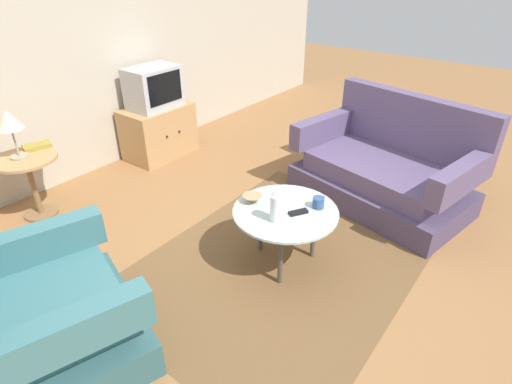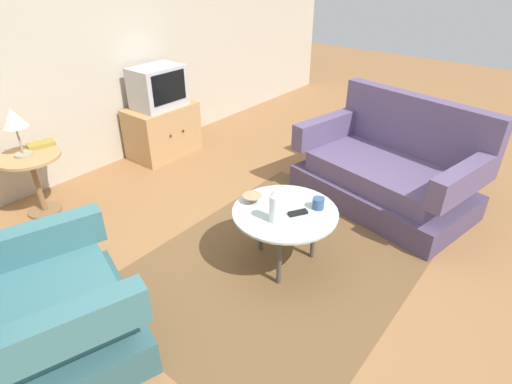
{
  "view_description": "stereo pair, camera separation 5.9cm",
  "coord_description": "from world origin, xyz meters",
  "px_view_note": "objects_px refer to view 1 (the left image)",
  "views": [
    {
      "loc": [
        -2.02,
        -1.39,
        2.08
      ],
      "look_at": [
        0.06,
        0.21,
        0.55
      ],
      "focal_mm": 28.74,
      "sensor_mm": 36.0,
      "label": 1
    },
    {
      "loc": [
        -1.99,
        -1.44,
        2.08
      ],
      "look_at": [
        0.06,
        0.21,
        0.55
      ],
      "focal_mm": 28.74,
      "sensor_mm": 36.0,
      "label": 2
    }
  ],
  "objects_px": {
    "couch": "(386,170)",
    "tv_stand": "(159,131)",
    "bowl": "(252,199)",
    "coffee_table": "(285,215)",
    "book": "(37,146)",
    "television": "(154,88)",
    "armchair": "(45,318)",
    "side_table": "(29,174)",
    "mug": "(319,202)",
    "vase": "(276,205)",
    "tv_remote_dark": "(298,212)",
    "table_lamp": "(9,122)"
  },
  "relations": [
    {
      "from": "side_table",
      "to": "couch",
      "type": "bearing_deg",
      "value": -47.52
    },
    {
      "from": "armchair",
      "to": "side_table",
      "type": "height_order",
      "value": "armchair"
    },
    {
      "from": "bowl",
      "to": "tv_remote_dark",
      "type": "bearing_deg",
      "value": -78.39
    },
    {
      "from": "coffee_table",
      "to": "bowl",
      "type": "height_order",
      "value": "bowl"
    },
    {
      "from": "tv_stand",
      "to": "tv_remote_dark",
      "type": "xyz_separation_m",
      "value": [
        -0.73,
        -2.37,
        0.19
      ]
    },
    {
      "from": "couch",
      "to": "table_lamp",
      "type": "distance_m",
      "value": 3.31
    },
    {
      "from": "armchair",
      "to": "couch",
      "type": "relative_size",
      "value": 0.7
    },
    {
      "from": "book",
      "to": "tv_stand",
      "type": "bearing_deg",
      "value": 14.77
    },
    {
      "from": "coffee_table",
      "to": "book",
      "type": "height_order",
      "value": "book"
    },
    {
      "from": "mug",
      "to": "book",
      "type": "distance_m",
      "value": 2.55
    },
    {
      "from": "coffee_table",
      "to": "mug",
      "type": "height_order",
      "value": "mug"
    },
    {
      "from": "vase",
      "to": "bowl",
      "type": "xyz_separation_m",
      "value": [
        0.1,
        0.28,
        -0.1
      ]
    },
    {
      "from": "mug",
      "to": "tv_remote_dark",
      "type": "xyz_separation_m",
      "value": [
        -0.16,
        0.07,
        -0.03
      ]
    },
    {
      "from": "tv_stand",
      "to": "television",
      "type": "relative_size",
      "value": 1.39
    },
    {
      "from": "bowl",
      "to": "tv_remote_dark",
      "type": "distance_m",
      "value": 0.37
    },
    {
      "from": "table_lamp",
      "to": "mug",
      "type": "xyz_separation_m",
      "value": [
        1.01,
        -2.34,
        -0.38
      ]
    },
    {
      "from": "tv_remote_dark",
      "to": "side_table",
      "type": "bearing_deg",
      "value": -38.77
    },
    {
      "from": "tv_stand",
      "to": "mug",
      "type": "xyz_separation_m",
      "value": [
        -0.57,
        -2.44,
        0.22
      ]
    },
    {
      "from": "vase",
      "to": "book",
      "type": "xyz_separation_m",
      "value": [
        -0.48,
        2.27,
        0.0
      ]
    },
    {
      "from": "couch",
      "to": "table_lamp",
      "type": "xyz_separation_m",
      "value": [
        -2.2,
        2.4,
        0.59
      ]
    },
    {
      "from": "table_lamp",
      "to": "armchair",
      "type": "bearing_deg",
      "value": -114.23
    },
    {
      "from": "armchair",
      "to": "vase",
      "type": "xyz_separation_m",
      "value": [
        1.39,
        -0.6,
        0.28
      ]
    },
    {
      "from": "coffee_table",
      "to": "tv_remote_dark",
      "type": "xyz_separation_m",
      "value": [
        0.02,
        -0.09,
        0.05
      ]
    },
    {
      "from": "tv_stand",
      "to": "vase",
      "type": "height_order",
      "value": "vase"
    },
    {
      "from": "couch",
      "to": "bowl",
      "type": "height_order",
      "value": "couch"
    },
    {
      "from": "television",
      "to": "book",
      "type": "relative_size",
      "value": 2.23
    },
    {
      "from": "couch",
      "to": "table_lamp",
      "type": "relative_size",
      "value": 4.09
    },
    {
      "from": "side_table",
      "to": "book",
      "type": "distance_m",
      "value": 0.27
    },
    {
      "from": "tv_stand",
      "to": "television",
      "type": "distance_m",
      "value": 0.52
    },
    {
      "from": "vase",
      "to": "coffee_table",
      "type": "bearing_deg",
      "value": 6.25
    },
    {
      "from": "couch",
      "to": "tv_remote_dark",
      "type": "distance_m",
      "value": 1.37
    },
    {
      "from": "side_table",
      "to": "tv_remote_dark",
      "type": "relative_size",
      "value": 3.94
    },
    {
      "from": "television",
      "to": "mug",
      "type": "bearing_deg",
      "value": -103.12
    },
    {
      "from": "television",
      "to": "coffee_table",
      "type": "bearing_deg",
      "value": -108.31
    },
    {
      "from": "mug",
      "to": "television",
      "type": "bearing_deg",
      "value": 76.88
    },
    {
      "from": "couch",
      "to": "mug",
      "type": "xyz_separation_m",
      "value": [
        -1.19,
        0.06,
        0.2
      ]
    },
    {
      "from": "couch",
      "to": "tv_stand",
      "type": "xyz_separation_m",
      "value": [
        -0.62,
        2.5,
        -0.02
      ]
    },
    {
      "from": "coffee_table",
      "to": "vase",
      "type": "relative_size",
      "value": 3.02
    },
    {
      "from": "table_lamp",
      "to": "book",
      "type": "bearing_deg",
      "value": 21.34
    },
    {
      "from": "couch",
      "to": "vase",
      "type": "relative_size",
      "value": 6.69
    },
    {
      "from": "table_lamp",
      "to": "vase",
      "type": "xyz_separation_m",
      "value": [
        0.68,
        -2.19,
        -0.3
      ]
    },
    {
      "from": "tv_stand",
      "to": "bowl",
      "type": "distance_m",
      "value": 2.17
    },
    {
      "from": "tv_remote_dark",
      "to": "coffee_table",
      "type": "bearing_deg",
      "value": -45.25
    },
    {
      "from": "tv_stand",
      "to": "book",
      "type": "height_order",
      "value": "book"
    },
    {
      "from": "armchair",
      "to": "bowl",
      "type": "relative_size",
      "value": 8.07
    },
    {
      "from": "side_table",
      "to": "vase",
      "type": "relative_size",
      "value": 2.25
    },
    {
      "from": "side_table",
      "to": "table_lamp",
      "type": "xyz_separation_m",
      "value": [
        -0.02,
        0.03,
        0.48
      ]
    },
    {
      "from": "side_table",
      "to": "tv_remote_dark",
      "type": "distance_m",
      "value": 2.39
    },
    {
      "from": "armchair",
      "to": "coffee_table",
      "type": "distance_m",
      "value": 1.65
    },
    {
      "from": "tv_stand",
      "to": "bowl",
      "type": "bearing_deg",
      "value": -111.75
    }
  ]
}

